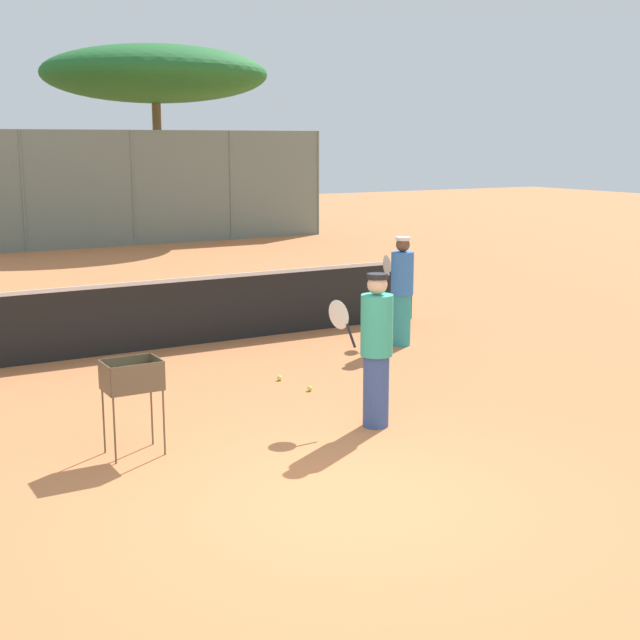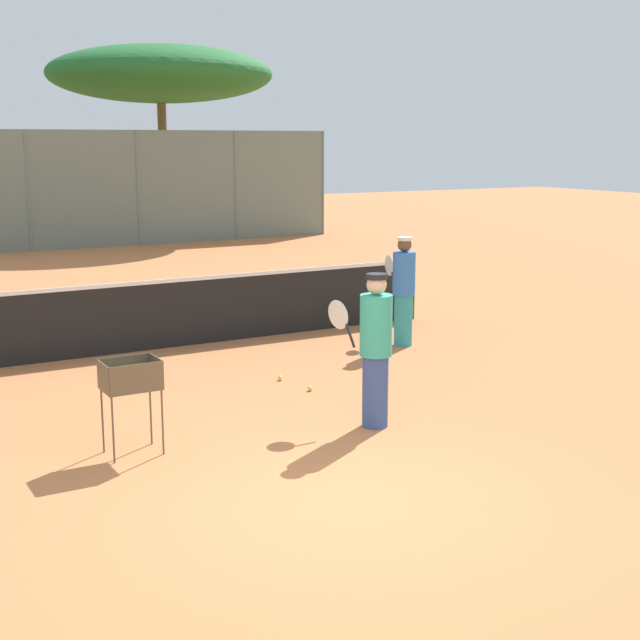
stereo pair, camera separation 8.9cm
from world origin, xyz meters
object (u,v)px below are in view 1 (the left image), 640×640
player_red_cap (376,348)px  ball_cart (132,383)px  player_white_outfit (402,289)px  tennis_net (116,317)px

player_red_cap → ball_cart: size_ratio=1.76×
player_red_cap → ball_cart: bearing=60.0°
player_white_outfit → player_red_cap: size_ratio=0.98×
player_white_outfit → ball_cart: size_ratio=1.73×
tennis_net → player_red_cap: player_red_cap is taller
player_white_outfit → player_red_cap: (-2.58, -3.14, 0.01)m
tennis_net → player_red_cap: bearing=-73.3°
tennis_net → ball_cart: (-1.18, -4.31, 0.19)m
player_white_outfit → ball_cart: 5.84m
tennis_net → player_white_outfit: bearing=-22.2°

